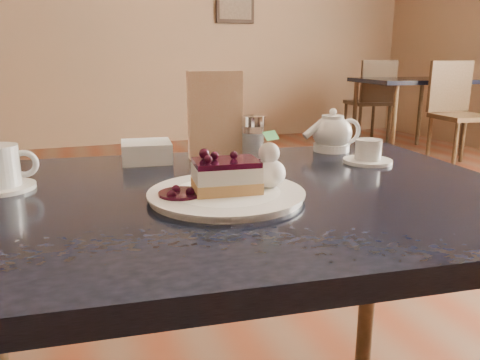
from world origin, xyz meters
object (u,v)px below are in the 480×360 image
object	(u,v)px
dessert_plate	(226,195)
cheesecake_slice	(226,176)
main_table	(221,228)
coffee_set	(0,170)
tea_set	(339,138)
bg_table_far_right	(405,146)

from	to	relation	value
dessert_plate	cheesecake_slice	distance (m)	0.03
main_table	coffee_set	xyz separation A→B (m)	(-0.38, 0.15, 0.11)
tea_set	cheesecake_slice	bearing A→B (deg)	-144.96
cheesecake_slice	coffee_set	world-z (taller)	coffee_set
cheesecake_slice	bg_table_far_right	xyz separation A→B (m)	(2.96, 3.10, -0.68)
cheesecake_slice	bg_table_far_right	bearing A→B (deg)	52.46
coffee_set	dessert_plate	bearing A→B (deg)	-27.57
coffee_set	main_table	bearing A→B (deg)	-21.40
main_table	coffee_set	distance (m)	0.42
main_table	cheesecake_slice	world-z (taller)	cheesecake_slice
coffee_set	bg_table_far_right	bearing A→B (deg)	41.06
cheesecake_slice	tea_set	size ratio (longest dim) A/B	0.46
bg_table_far_right	dessert_plate	bearing A→B (deg)	-126.98
main_table	bg_table_far_right	xyz separation A→B (m)	(2.95, 3.05, -0.56)
dessert_plate	tea_set	bearing A→B (deg)	35.04
dessert_plate	tea_set	size ratio (longest dim) A/B	1.02
main_table	coffee_set	world-z (taller)	coffee_set
cheesecake_slice	tea_set	bearing A→B (deg)	41.16
bg_table_far_right	tea_set	bearing A→B (deg)	-125.56
cheesecake_slice	dessert_plate	bearing A→B (deg)	-110.45
main_table	cheesecake_slice	bearing A→B (deg)	-90.00
coffee_set	tea_set	xyz separation A→B (m)	(0.77, 0.08, 0.00)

